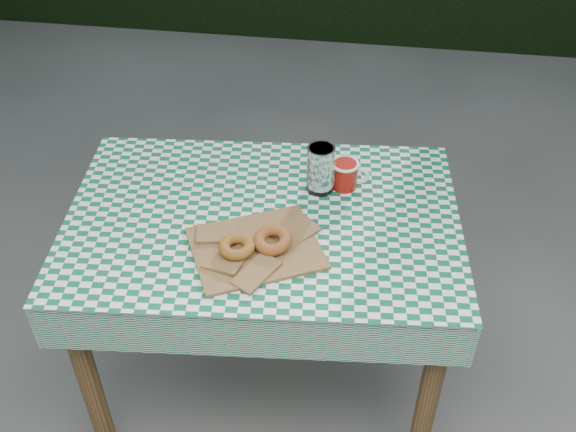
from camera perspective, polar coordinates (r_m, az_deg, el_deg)
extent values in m
plane|color=#4B4B46|center=(2.37, -4.39, -16.87)|extent=(60.00, 60.00, 0.00)
cube|color=#4F2F1B|center=(2.17, -1.91, -7.76)|extent=(1.15, 0.82, 0.75)
cube|color=#0D5837|center=(1.91, -2.16, -0.17)|extent=(1.17, 0.84, 0.01)
cube|color=brown|center=(1.80, -2.73, -2.65)|extent=(0.41, 0.38, 0.02)
torus|color=brown|center=(1.77, -4.34, -2.59)|extent=(0.11, 0.11, 0.03)
torus|color=#97501F|center=(1.78, -1.33, -2.05)|extent=(0.13, 0.13, 0.03)
cylinder|color=white|center=(1.96, 2.76, 4.00)|extent=(0.09, 0.09, 0.15)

